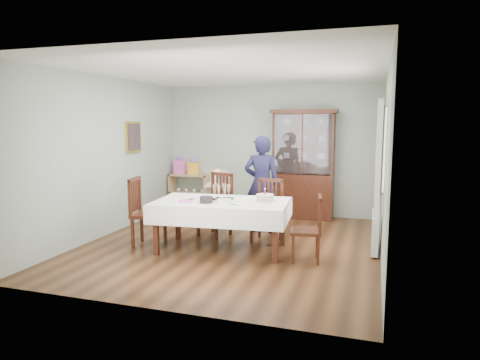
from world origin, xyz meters
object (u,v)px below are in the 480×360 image
at_px(woman, 262,184).
at_px(gift_bag_orange, 193,167).
at_px(chair_far_right, 267,223).
at_px(gift_bag_pink, 179,166).
at_px(chair_end_left, 148,225).
at_px(high_chair, 218,203).
at_px(chair_end_right, 307,242).
at_px(sideboard, 190,192).
at_px(chair_far_left, 215,217).
at_px(champagne_tray, 221,195).
at_px(birthday_cake, 265,198).
at_px(china_cabinet, 303,163).
at_px(dining_table, 222,225).

distance_m(woman, gift_bag_orange, 2.33).
relative_size(chair_far_right, gift_bag_pink, 2.45).
height_order(chair_end_left, high_chair, same).
bearing_deg(chair_end_right, high_chair, -139.59).
distance_m(chair_far_right, gift_bag_pink, 3.19).
bearing_deg(gift_bag_pink, sideboard, 4.79).
bearing_deg(chair_far_left, woman, 52.50).
height_order(high_chair, gift_bag_orange, gift_bag_orange).
bearing_deg(gift_bag_pink, chair_end_left, -74.70).
bearing_deg(sideboard, high_chair, -46.31).
relative_size(chair_far_right, champagne_tray, 2.62).
height_order(chair_far_right, chair_end_left, chair_end_left).
xyz_separation_m(sideboard, chair_end_right, (3.00, -2.73, -0.13)).
bearing_deg(high_chair, chair_far_right, -39.87).
distance_m(woman, birthday_cake, 1.19).
distance_m(chair_far_left, gift_bag_orange, 2.29).
xyz_separation_m(chair_end_right, champagne_tray, (-1.34, 0.20, 0.56)).
xyz_separation_m(chair_end_right, gift_bag_pink, (-3.24, 2.71, 0.71)).
bearing_deg(chair_end_right, chair_end_left, -100.03).
distance_m(china_cabinet, gift_bag_orange, 2.41).
relative_size(sideboard, chair_end_right, 0.98).
bearing_deg(woman, chair_far_right, 105.61).
bearing_deg(chair_end_left, champagne_tray, -90.65).
relative_size(sideboard, birthday_cake, 2.98).
xyz_separation_m(china_cabinet, chair_far_left, (-1.20, -1.83, -0.81)).
height_order(chair_end_left, gift_bag_pink, gift_bag_pink).
height_order(chair_far_left, chair_end_left, chair_end_left).
relative_size(chair_far_right, chair_end_right, 1.09).
distance_m(high_chair, gift_bag_pink, 1.81).
relative_size(chair_far_right, birthday_cake, 3.33).
distance_m(sideboard, champagne_tray, 3.06).
height_order(chair_far_right, high_chair, high_chair).
height_order(chair_far_right, birthday_cake, chair_far_right).
height_order(dining_table, high_chair, high_chair).
distance_m(dining_table, chair_far_left, 0.86).
xyz_separation_m(dining_table, sideboard, (-1.70, 2.61, 0.02)).
bearing_deg(dining_table, gift_bag_pink, 126.77).
xyz_separation_m(chair_far_right, champagne_tray, (-0.56, -0.60, 0.53)).
xyz_separation_m(chair_far_right, woman, (-0.23, 0.56, 0.55)).
bearing_deg(high_chair, chair_end_left, -114.89).
bearing_deg(high_chair, champagne_tray, -72.20).
xyz_separation_m(chair_end_right, woman, (-1.01, 1.36, 0.58)).
xyz_separation_m(sideboard, champagne_tray, (1.67, -2.53, 0.43)).
distance_m(champagne_tray, gift_bag_pink, 3.15).
bearing_deg(chair_far_right, woman, 118.65).
bearing_deg(birthday_cake, woman, 107.04).
bearing_deg(woman, china_cabinet, -117.78).
relative_size(woman, champagne_tray, 4.45).
bearing_deg(china_cabinet, woman, -110.58).
height_order(high_chair, birthday_cake, high_chair).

